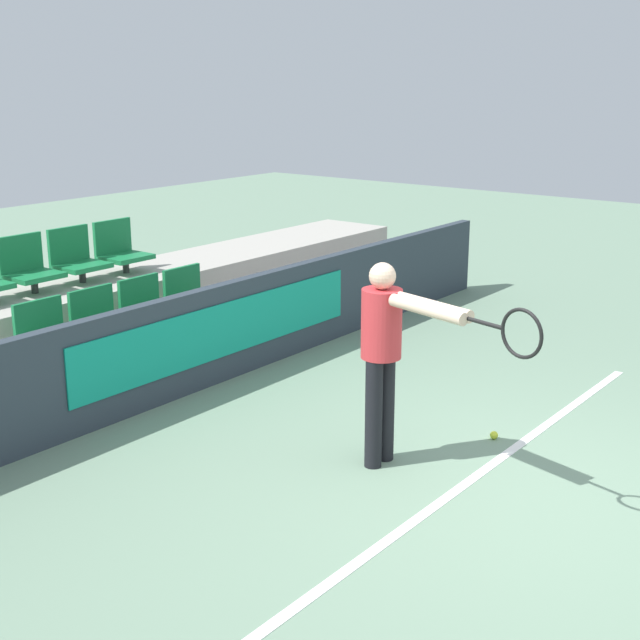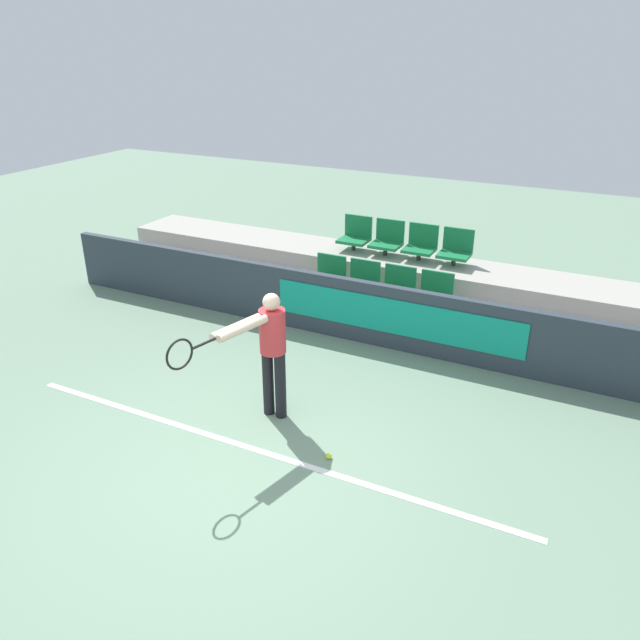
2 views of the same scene
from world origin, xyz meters
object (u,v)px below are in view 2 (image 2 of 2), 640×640
(stadium_chair_5, at_px, (387,239))
(stadium_chair_2, at_px, (397,287))
(stadium_chair_7, at_px, (456,249))
(stadium_chair_4, at_px, (356,235))
(stadium_chair_1, at_px, (362,281))
(stadium_chair_0, at_px, (328,275))
(stadium_chair_6, at_px, (421,244))
(stadium_chair_3, at_px, (434,294))
(tennis_player, at_px, (267,345))
(tennis_ball, at_px, (329,456))

(stadium_chair_5, bearing_deg, stadium_chair_2, -61.28)
(stadium_chair_7, bearing_deg, stadium_chair_4, 180.00)
(stadium_chair_1, bearing_deg, stadium_chair_4, 118.72)
(stadium_chair_5, bearing_deg, stadium_chair_0, -118.72)
(stadium_chair_6, bearing_deg, stadium_chair_4, 180.00)
(stadium_chair_3, distance_m, tennis_player, 3.27)
(stadium_chair_1, height_order, tennis_player, tennis_player)
(stadium_chair_5, bearing_deg, stadium_chair_7, 0.00)
(stadium_chair_5, height_order, tennis_ball, stadium_chair_5)
(tennis_player, height_order, tennis_ball, tennis_player)
(stadium_chair_5, height_order, stadium_chair_6, same)
(stadium_chair_4, bearing_deg, tennis_ball, -69.62)
(stadium_chair_5, bearing_deg, stadium_chair_3, -42.38)
(stadium_chair_4, relative_size, stadium_chair_5, 1.00)
(stadium_chair_7, height_order, tennis_ball, stadium_chair_7)
(stadium_chair_2, height_order, stadium_chair_6, stadium_chair_6)
(stadium_chair_0, distance_m, tennis_player, 3.19)
(stadium_chair_7, bearing_deg, stadium_chair_1, -137.62)
(stadium_chair_4, bearing_deg, stadium_chair_7, 0.00)
(stadium_chair_3, bearing_deg, stadium_chair_1, 180.00)
(stadium_chair_3, height_order, tennis_player, tennis_player)
(tennis_player, bearing_deg, stadium_chair_3, 85.70)
(stadium_chair_6, distance_m, tennis_ball, 4.68)
(stadium_chair_1, bearing_deg, tennis_player, -87.25)
(stadium_chair_0, height_order, stadium_chair_3, same)
(stadium_chair_7, bearing_deg, stadium_chair_2, -118.72)
(stadium_chair_2, bearing_deg, stadium_chair_0, 180.00)
(tennis_ball, bearing_deg, stadium_chair_4, 110.38)
(stadium_chair_1, xyz_separation_m, stadium_chair_7, (1.16, 1.06, 0.38))
(stadium_chair_2, height_order, tennis_player, tennis_player)
(stadium_chair_0, xyz_separation_m, stadium_chair_2, (1.16, 0.00, 0.00))
(stadium_chair_5, bearing_deg, stadium_chair_1, -90.00)
(tennis_ball, bearing_deg, stadium_chair_6, 96.66)
(stadium_chair_4, xyz_separation_m, tennis_ball, (1.69, -4.55, -0.98))
(stadium_chair_4, height_order, stadium_chair_6, same)
(stadium_chair_1, distance_m, tennis_ball, 3.71)
(tennis_player, bearing_deg, stadium_chair_0, 117.04)
(stadium_chair_3, bearing_deg, stadium_chair_6, 118.72)
(stadium_chair_1, relative_size, stadium_chair_4, 1.00)
(stadium_chair_4, height_order, tennis_player, tennis_player)
(stadium_chair_1, relative_size, tennis_player, 0.36)
(stadium_chair_2, height_order, stadium_chair_7, stadium_chair_7)
(stadium_chair_3, distance_m, stadium_chair_4, 2.07)
(stadium_chair_2, xyz_separation_m, tennis_player, (-0.43, -3.09, 0.33))
(stadium_chair_0, xyz_separation_m, stadium_chair_1, (0.58, 0.00, 0.00))
(stadium_chair_7, bearing_deg, tennis_player, -103.68)
(stadium_chair_0, height_order, stadium_chair_5, stadium_chair_5)
(stadium_chair_6, relative_size, stadium_chair_7, 1.00)
(tennis_ball, bearing_deg, stadium_chair_1, 107.64)
(stadium_chair_4, distance_m, stadium_chair_6, 1.16)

